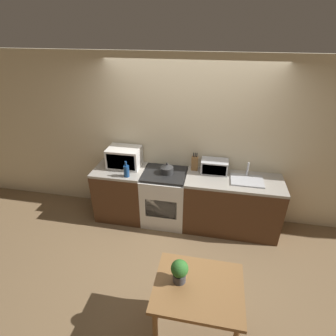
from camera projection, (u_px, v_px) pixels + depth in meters
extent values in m
plane|color=brown|center=(176.00, 255.00, 3.77)|extent=(16.00, 16.00, 0.00)
cube|color=beige|center=(189.00, 142.00, 4.08)|extent=(10.00, 0.06, 2.60)
cube|color=#4C2D19|center=(122.00, 193.00, 4.38)|extent=(0.79, 0.62, 0.86)
cube|color=#9E998E|center=(119.00, 170.00, 4.16)|extent=(0.79, 0.62, 0.04)
cube|color=#4C2D19|center=(231.00, 205.00, 4.08)|extent=(1.43, 0.62, 0.86)
cube|color=#9E998E|center=(235.00, 181.00, 3.87)|extent=(1.43, 0.62, 0.04)
cube|color=silver|center=(165.00, 198.00, 4.26)|extent=(0.68, 0.62, 0.86)
cube|color=black|center=(165.00, 174.00, 4.04)|extent=(0.65, 0.57, 0.04)
cube|color=black|center=(161.00, 209.00, 4.00)|extent=(0.49, 0.02, 0.32)
cylinder|color=#2D2D2D|center=(167.00, 170.00, 4.01)|extent=(0.20, 0.20, 0.10)
cone|color=#2D2D2D|center=(167.00, 166.00, 3.98)|extent=(0.19, 0.19, 0.05)
sphere|color=black|center=(167.00, 164.00, 3.96)|extent=(0.04, 0.04, 0.04)
cube|color=silver|center=(124.00, 157.00, 4.16)|extent=(0.51, 0.36, 0.31)
cube|color=black|center=(121.00, 162.00, 4.01)|extent=(0.45, 0.01, 0.25)
cylinder|color=navy|center=(126.00, 171.00, 3.90)|extent=(0.08, 0.08, 0.18)
cylinder|color=navy|center=(126.00, 164.00, 3.84)|extent=(0.03, 0.03, 0.07)
cube|color=brown|center=(195.00, 164.00, 4.06)|extent=(0.10, 0.06, 0.23)
cylinder|color=black|center=(194.00, 155.00, 4.00)|extent=(0.01, 0.01, 0.07)
cylinder|color=black|center=(195.00, 155.00, 3.99)|extent=(0.01, 0.01, 0.07)
cylinder|color=black|center=(197.00, 155.00, 3.99)|extent=(0.01, 0.01, 0.07)
cube|color=#ADAFB5|center=(214.00, 166.00, 4.00)|extent=(0.40, 0.24, 0.21)
cube|color=black|center=(214.00, 170.00, 3.90)|extent=(0.36, 0.01, 0.16)
cube|color=#ADAFB5|center=(247.00, 180.00, 3.82)|extent=(0.47, 0.34, 0.02)
cylinder|color=#ADAFB5|center=(248.00, 169.00, 3.87)|extent=(0.03, 0.03, 0.22)
cube|color=brown|center=(198.00, 288.00, 2.45)|extent=(0.83, 0.68, 0.04)
cylinder|color=brown|center=(155.00, 334.00, 2.45)|extent=(0.05, 0.05, 0.73)
cylinder|color=brown|center=(167.00, 283.00, 2.93)|extent=(0.05, 0.05, 0.73)
cylinder|color=brown|center=(232.00, 294.00, 2.82)|extent=(0.05, 0.05, 0.73)
cylinder|color=#424247|center=(179.00, 277.00, 2.47)|extent=(0.12, 0.12, 0.10)
sphere|color=#2D6B28|center=(180.00, 269.00, 2.41)|extent=(0.17, 0.17, 0.17)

